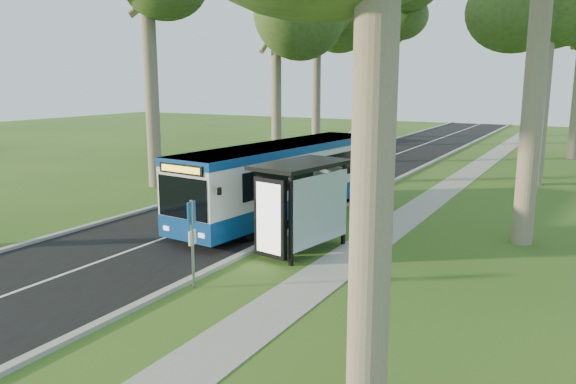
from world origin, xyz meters
name	(u,v)px	position (x,y,z in m)	size (l,w,h in m)	color
ground	(238,258)	(0.00, 0.00, 0.00)	(120.00, 120.00, 0.00)	#2F541A
road	(292,192)	(-3.50, 10.00, 0.01)	(7.00, 100.00, 0.02)	black
kerb_east	(359,198)	(0.00, 10.00, 0.06)	(0.25, 100.00, 0.12)	#9E9B93
kerb_west	(233,185)	(-7.00, 10.00, 0.06)	(0.25, 100.00, 0.12)	#9E9B93
centre_line	(292,192)	(-3.50, 10.00, 0.02)	(0.12, 100.00, 0.01)	white
footpath	(423,206)	(3.00, 10.00, 0.01)	(1.50, 100.00, 0.02)	gray
bus	(283,180)	(-1.36, 5.30, 1.53)	(3.49, 11.37, 2.96)	silver
bus_stop_sign	(192,233)	(0.37, -2.68, 1.50)	(0.09, 0.34, 2.39)	gray
bus_shelter	(299,191)	(1.48, 1.21, 2.04)	(2.37, 3.62, 2.89)	black
litter_bin	(364,202)	(1.36, 7.12, 0.54)	(0.61, 0.61, 1.08)	black
car_white	(326,142)	(-8.55, 24.69, 0.78)	(1.85, 4.61, 1.57)	silver
car_silver	(364,134)	(-8.70, 33.00, 0.74)	(1.56, 4.46, 1.47)	#B6B8BE
tree_west_c	(276,1)	(-9.00, 18.00, 10.30)	(5.20, 5.20, 13.89)	#7A6B56
tree_west_e	(389,1)	(-8.50, 38.00, 12.57)	(5.20, 5.20, 16.99)	#7A6B56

